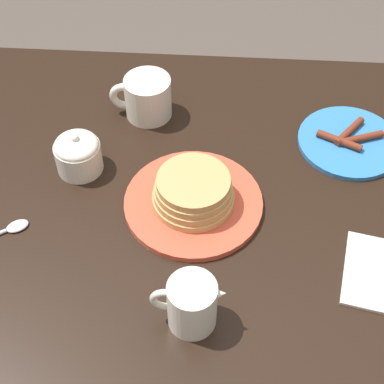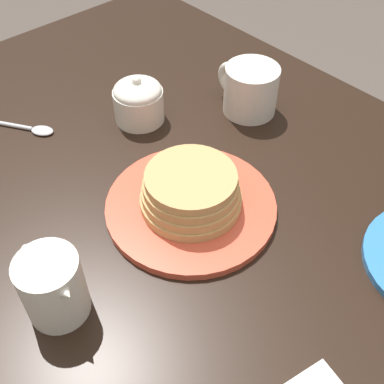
{
  "view_description": "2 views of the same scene",
  "coord_description": "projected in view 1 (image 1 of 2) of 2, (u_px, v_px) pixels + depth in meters",
  "views": [
    {
      "loc": [
        0.01,
        0.62,
        1.54
      ],
      "look_at": [
        0.06,
        -0.04,
        0.77
      ],
      "focal_mm": 55.0,
      "sensor_mm": 36.0,
      "label": 1
    },
    {
      "loc": [
        -0.29,
        0.28,
        1.25
      ],
      "look_at": [
        0.06,
        -0.04,
        0.77
      ],
      "focal_mm": 45.0,
      "sensor_mm": 36.0,
      "label": 2
    }
  ],
  "objects": [
    {
      "name": "spoon",
      "position": [
        3.0,
        232.0,
        1.0
      ],
      "size": [
        0.13,
        0.09,
        0.01
      ],
      "color": "silver",
      "rests_on": "dining_table"
    },
    {
      "name": "sugar_bowl",
      "position": [
        78.0,
        153.0,
        1.07
      ],
      "size": [
        0.09,
        0.09,
        0.08
      ],
      "color": "silver",
      "rests_on": "dining_table"
    },
    {
      "name": "side_plate_bacon",
      "position": [
        349.0,
        141.0,
        1.14
      ],
      "size": [
        0.2,
        0.2,
        0.02
      ],
      "color": "#337AC6",
      "rests_on": "dining_table"
    },
    {
      "name": "dining_table",
      "position": [
        220.0,
        258.0,
        1.1
      ],
      "size": [
        1.36,
        0.94,
        0.74
      ],
      "color": "black",
      "rests_on": "ground_plane"
    },
    {
      "name": "pancake_plate",
      "position": [
        193.0,
        196.0,
        1.02
      ],
      "size": [
        0.24,
        0.24,
        0.07
      ],
      "color": "#DB5138",
      "rests_on": "dining_table"
    },
    {
      "name": "coffee_mug",
      "position": [
        146.0,
        97.0,
        1.16
      ],
      "size": [
        0.12,
        0.09,
        0.08
      ],
      "color": "silver",
      "rests_on": "dining_table"
    },
    {
      "name": "creamer_pitcher",
      "position": [
        192.0,
        304.0,
        0.86
      ],
      "size": [
        0.11,
        0.07,
        0.1
      ],
      "color": "silver",
      "rests_on": "dining_table"
    }
  ]
}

